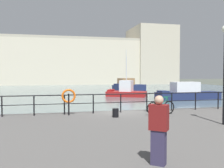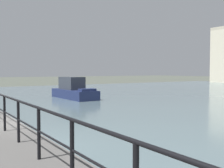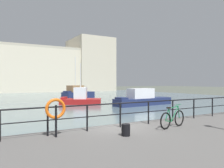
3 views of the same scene
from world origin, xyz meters
The scene contains 12 objects.
ground_plane centered at (0.00, 0.00, 0.00)m, with size 240.00×240.00×0.00m, color #4C5147.
water_basin centered at (0.00, 30.20, 0.01)m, with size 80.00×60.00×0.01m, color slate.
quay_promenade centered at (0.00, -6.50, 0.50)m, with size 56.00×13.00×1.00m, color #565451.
harbor_building centered at (5.99, 62.48, 6.97)m, with size 66.33×15.67×17.82m.
moored_blue_motorboat centered at (6.17, 19.32, 0.76)m, with size 6.02×4.85×5.57m.
moored_red_daysailer centered at (12.41, 13.76, 0.81)m, with size 8.53×2.62×2.16m.
moored_white_yacht centered at (9.01, 27.68, 0.95)m, with size 6.39×3.94×7.37m.
quay_railing centered at (0.01, -0.75, 1.74)m, with size 22.14×0.07×1.08m.
parked_bicycle centered at (1.91, -1.98, 1.39)m, with size 1.75×0.41×0.98m.
mooring_bollard centered at (-0.65, -2.18, 1.22)m, with size 0.32×0.32×0.44m, color black.
life_ring_stand centered at (-2.93, -1.03, 1.98)m, with size 0.75×0.16×1.40m.
standing_person centered at (-1.21, -8.87, 1.87)m, with size 0.52×0.49×1.69m.
Camera 1 is at (-3.66, -14.48, 3.22)m, focal length 40.27 mm.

